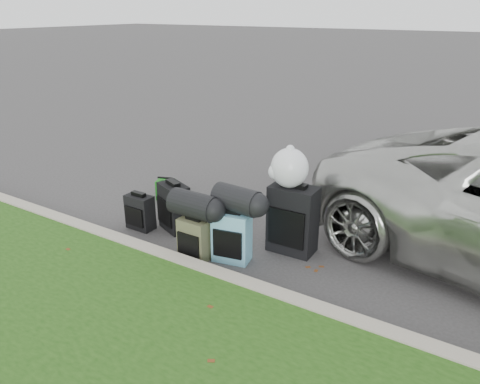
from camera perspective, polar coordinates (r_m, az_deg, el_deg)
The scene contains 12 objects.
ground at distance 6.03m, azimuth -0.22°, elevation -5.65°, with size 120.00×120.00×0.00m, color #383535.
curb at distance 5.28m, azimuth -6.15°, elevation -9.09°, with size 120.00×0.18×0.15m, color #9E937F.
suitcase_small_black at distance 6.34m, azimuth -12.09°, elevation -2.41°, with size 0.37×0.20×0.46m, color black.
suitcase_large_black_left at distance 6.20m, azimuth -8.02°, elevation -1.85°, with size 0.44×0.26×0.63m, color black.
suitcase_olive at distance 5.50m, azimuth -5.53°, elevation -5.71°, with size 0.36×0.23×0.50m, color #40412A.
suitcase_teal at distance 5.41m, azimuth -1.01°, elevation -5.48°, with size 0.42×0.25×0.60m, color #558EAE.
suitcase_large_black_right at distance 5.60m, azimuth 6.45°, elevation -3.33°, with size 0.55×0.33×0.83m, color black.
tote_green at distance 7.29m, azimuth -9.03°, elevation 0.32°, with size 0.26×0.21×0.30m, color #1B781A.
tote_navy at distance 6.61m, azimuth -1.24°, elevation -1.54°, with size 0.30×0.24×0.32m, color navy.
duffel_left at distance 5.39m, azimuth -5.69°, elevation -1.57°, with size 0.30×0.30×0.57m, color black.
duffel_right at distance 5.25m, azimuth -0.37°, elevation -0.91°, with size 0.30×0.30×0.54m, color black.
trash_bag at distance 5.39m, azimuth 6.05°, elevation 2.94°, with size 0.44×0.44×0.44m, color white.
Camera 1 is at (2.89, -4.51, 2.77)m, focal length 35.00 mm.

